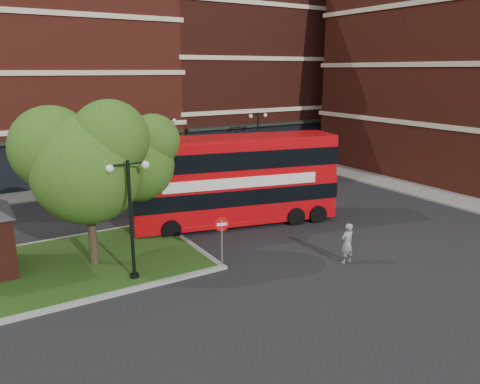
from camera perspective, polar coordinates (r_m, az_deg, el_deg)
ground at (r=21.92m, az=1.30°, el=-7.70°), size 120.00×120.00×0.00m
pavement_far at (r=36.23m, az=-12.96°, el=1.11°), size 44.00×3.00×0.12m
pavement_side at (r=34.44m, az=23.11°, el=-0.42°), size 3.00×28.00×0.12m
terrace_far_right at (r=48.03m, az=-0.12°, el=14.31°), size 18.00×12.00×16.00m
traffic_island at (r=21.87m, az=-21.42°, el=-8.63°), size 12.60×7.60×0.15m
tree_island_west at (r=20.39m, az=-18.57°, el=3.89°), size 5.40×4.71×7.21m
tree_island_east at (r=23.65m, az=-12.75°, el=4.34°), size 4.46×3.90×6.29m
lamp_island at (r=18.90m, az=-13.18°, el=-2.69°), size 1.72×0.36×5.00m
lamp_far_left at (r=34.53m, az=-8.99°, el=5.34°), size 1.72×0.36×5.00m
lamp_far_right at (r=38.27m, az=2.18°, el=6.41°), size 1.72×0.36×5.00m
bus at (r=25.50m, az=-0.64°, el=2.15°), size 11.49×5.03×4.28m
woman at (r=21.30m, az=12.93°, el=-6.11°), size 0.68×0.45×1.84m
car_silver at (r=34.38m, az=-11.32°, el=1.53°), size 4.07×1.82×1.36m
car_white at (r=35.41m, az=-7.08°, el=2.06°), size 4.11×1.73×1.32m
no_entry_sign at (r=20.06m, az=-2.24°, el=-4.86°), size 0.63×0.19×2.30m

